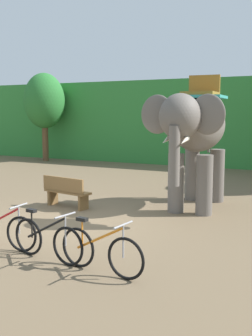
{
  "coord_description": "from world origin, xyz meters",
  "views": [
    {
      "loc": [
        5.64,
        -8.3,
        2.68
      ],
      "look_at": [
        1.07,
        1.0,
        1.3
      ],
      "focal_mm": 44.14,
      "sensor_mm": 36.0,
      "label": 1
    }
  ],
  "objects_px": {
    "tree_far_left": "(44,101)",
    "bike_red": "(1,230)",
    "bike_orange": "(101,251)",
    "elephant": "(196,131)",
    "wooden_bench": "(66,191)",
    "bike_black": "(47,240)"
  },
  "relations": [
    {
      "from": "bike_orange",
      "to": "wooden_bench",
      "type": "distance_m",
      "value": 5.05
    },
    {
      "from": "elephant",
      "to": "wooden_bench",
      "type": "bearing_deg",
      "value": -156.41
    },
    {
      "from": "tree_far_left",
      "to": "bike_black",
      "type": "distance_m",
      "value": 16.59
    },
    {
      "from": "tree_far_left",
      "to": "bike_orange",
      "type": "relative_size",
      "value": 2.88
    },
    {
      "from": "tree_far_left",
      "to": "wooden_bench",
      "type": "bearing_deg",
      "value": -50.17
    },
    {
      "from": "bike_red",
      "to": "bike_orange",
      "type": "relative_size",
      "value": 1.01
    },
    {
      "from": "tree_far_left",
      "to": "bike_red",
      "type": "relative_size",
      "value": 2.87
    },
    {
      "from": "tree_far_left",
      "to": "elephant",
      "type": "bearing_deg",
      "value": -35.24
    },
    {
      "from": "bike_orange",
      "to": "bike_red",
      "type": "bearing_deg",
      "value": 174.32
    },
    {
      "from": "bike_red",
      "to": "wooden_bench",
      "type": "xyz_separation_m",
      "value": [
        -0.9,
        3.57,
        0.09
      ]
    },
    {
      "from": "elephant",
      "to": "wooden_bench",
      "type": "height_order",
      "value": "elephant"
    },
    {
      "from": "elephant",
      "to": "bike_orange",
      "type": "height_order",
      "value": "elephant"
    },
    {
      "from": "bike_red",
      "to": "bike_black",
      "type": "height_order",
      "value": "same"
    },
    {
      "from": "bike_orange",
      "to": "tree_far_left",
      "type": "bearing_deg",
      "value": 130.18
    },
    {
      "from": "tree_far_left",
      "to": "elephant",
      "type": "xyz_separation_m",
      "value": [
        11.1,
        -7.84,
        -1.13
      ]
    },
    {
      "from": "elephant",
      "to": "bike_orange",
      "type": "relative_size",
      "value": 2.46
    },
    {
      "from": "tree_far_left",
      "to": "bike_red",
      "type": "xyz_separation_m",
      "value": [
        8.65,
        -12.87,
        -2.95
      ]
    },
    {
      "from": "tree_far_left",
      "to": "bike_black",
      "type": "relative_size",
      "value": 2.88
    },
    {
      "from": "elephant",
      "to": "bike_black",
      "type": "height_order",
      "value": "elephant"
    },
    {
      "from": "elephant",
      "to": "bike_red",
      "type": "xyz_separation_m",
      "value": [
        -2.44,
        -5.03,
        -1.82
      ]
    },
    {
      "from": "tree_far_left",
      "to": "bike_black",
      "type": "xyz_separation_m",
      "value": [
        9.88,
        -13.0,
        -2.95
      ]
    },
    {
      "from": "bike_red",
      "to": "tree_far_left",
      "type": "bearing_deg",
      "value": 123.91
    }
  ]
}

